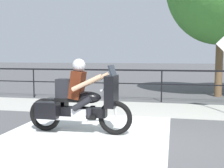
{
  "coord_description": "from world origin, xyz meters",
  "views": [
    {
      "loc": [
        0.42,
        -5.42,
        1.67
      ],
      "look_at": [
        -1.02,
        1.12,
        1.01
      ],
      "focal_mm": 45.0,
      "sensor_mm": 36.0,
      "label": 1
    }
  ],
  "objects": [
    {
      "name": "ground_plane",
      "position": [
        0.0,
        0.0,
        0.0
      ],
      "size": [
        120.0,
        120.0,
        0.0
      ],
      "primitive_type": "plane",
      "color": "#4C4C4F"
    },
    {
      "name": "sidewalk_band",
      "position": [
        0.0,
        3.4,
        0.01
      ],
      "size": [
        44.0,
        2.4,
        0.01
      ],
      "primitive_type": "cube",
      "color": "#A8A59E",
      "rests_on": "ground"
    },
    {
      "name": "crosswalk_band",
      "position": [
        -1.39,
        -0.2,
        0.0
      ],
      "size": [
        3.5,
        6.0,
        0.01
      ],
      "primitive_type": "cube",
      "color": "silver",
      "rests_on": "ground"
    },
    {
      "name": "fence_railing",
      "position": [
        0.0,
        4.91,
        0.93
      ],
      "size": [
        36.0,
        0.05,
        1.18
      ],
      "color": "black",
      "rests_on": "ground"
    },
    {
      "name": "motorcycle",
      "position": [
        -1.58,
        0.3,
        0.71
      ],
      "size": [
        2.34,
        0.76,
        1.62
      ],
      "rotation": [
        0.0,
        0.0,
        0.03
      ],
      "color": "black",
      "rests_on": "ground"
    }
  ]
}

